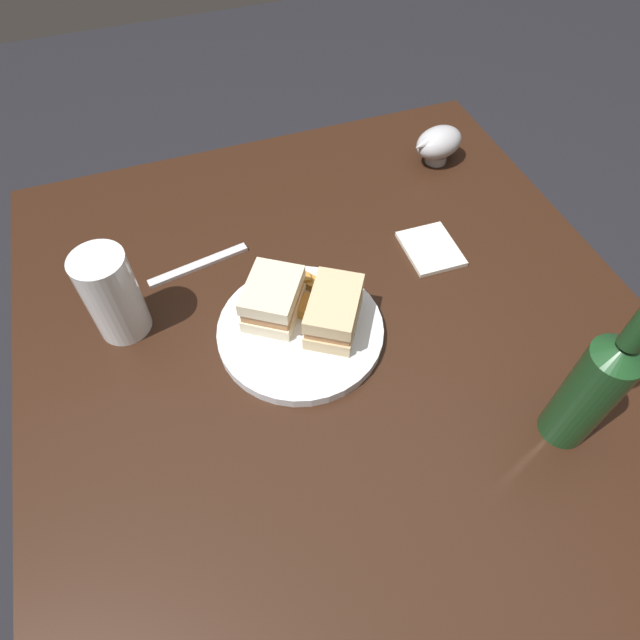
# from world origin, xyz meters

# --- Properties ---
(ground_plane) EXTENTS (6.00, 6.00, 0.00)m
(ground_plane) POSITION_xyz_m (0.00, 0.00, 0.00)
(ground_plane) COLOR black
(dining_table) EXTENTS (1.06, 0.98, 0.77)m
(dining_table) POSITION_xyz_m (0.00, 0.00, 0.38)
(dining_table) COLOR black
(dining_table) RESTS_ON ground
(plate) EXTENTS (0.26, 0.26, 0.02)m
(plate) POSITION_xyz_m (0.01, 0.06, 0.78)
(plate) COLOR white
(plate) RESTS_ON dining_table
(sandwich_half_left) EXTENTS (0.13, 0.12, 0.06)m
(sandwich_half_left) POSITION_xyz_m (0.00, 0.01, 0.82)
(sandwich_half_left) COLOR #CCB284
(sandwich_half_left) RESTS_ON plate
(sandwich_half_right) EXTENTS (0.13, 0.12, 0.07)m
(sandwich_half_right) POSITION_xyz_m (0.05, 0.09, 0.82)
(sandwich_half_right) COLOR beige
(sandwich_half_right) RESTS_ON plate
(potato_wedge_front) EXTENTS (0.03, 0.04, 0.01)m
(potato_wedge_front) POSITION_xyz_m (0.03, 0.01, 0.79)
(potato_wedge_front) COLOR gold
(potato_wedge_front) RESTS_ON plate
(potato_wedge_middle) EXTENTS (0.02, 0.05, 0.02)m
(potato_wedge_middle) POSITION_xyz_m (0.09, 0.04, 0.80)
(potato_wedge_middle) COLOR #B77F33
(potato_wedge_middle) RESTS_ON plate
(potato_wedge_back) EXTENTS (0.04, 0.04, 0.02)m
(potato_wedge_back) POSITION_xyz_m (0.04, 0.04, 0.80)
(potato_wedge_back) COLOR #B77F33
(potato_wedge_back) RESTS_ON plate
(potato_wedge_left_edge) EXTENTS (0.02, 0.04, 0.01)m
(potato_wedge_left_edge) POSITION_xyz_m (0.04, 0.02, 0.79)
(potato_wedge_left_edge) COLOR gold
(potato_wedge_left_edge) RESTS_ON plate
(potato_wedge_right_edge) EXTENTS (0.04, 0.05, 0.02)m
(potato_wedge_right_edge) POSITION_xyz_m (0.10, 0.07, 0.80)
(potato_wedge_right_edge) COLOR #B77F33
(potato_wedge_right_edge) RESTS_ON plate
(potato_wedge_stray) EXTENTS (0.04, 0.04, 0.02)m
(potato_wedge_stray) POSITION_xyz_m (0.09, 0.02, 0.79)
(potato_wedge_stray) COLOR #B77F33
(potato_wedge_stray) RESTS_ON plate
(pint_glass) EXTENTS (0.08, 0.08, 0.15)m
(pint_glass) POSITION_xyz_m (0.12, 0.32, 0.83)
(pint_glass) COLOR white
(pint_glass) RESTS_ON dining_table
(gravy_boat) EXTENTS (0.09, 0.12, 0.07)m
(gravy_boat) POSITION_xyz_m (0.34, -0.34, 0.81)
(gravy_boat) COLOR #B7B7BC
(gravy_boat) RESTS_ON dining_table
(cider_bottle) EXTENTS (0.06, 0.06, 0.29)m
(cider_bottle) POSITION_xyz_m (-0.26, -0.23, 0.88)
(cider_bottle) COLOR #19421E
(cider_bottle) RESTS_ON dining_table
(napkin) EXTENTS (0.11, 0.09, 0.01)m
(napkin) POSITION_xyz_m (0.11, -0.21, 0.77)
(napkin) COLOR silver
(napkin) RESTS_ON dining_table
(fork) EXTENTS (0.05, 0.18, 0.01)m
(fork) POSITION_xyz_m (0.21, 0.18, 0.77)
(fork) COLOR silver
(fork) RESTS_ON dining_table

